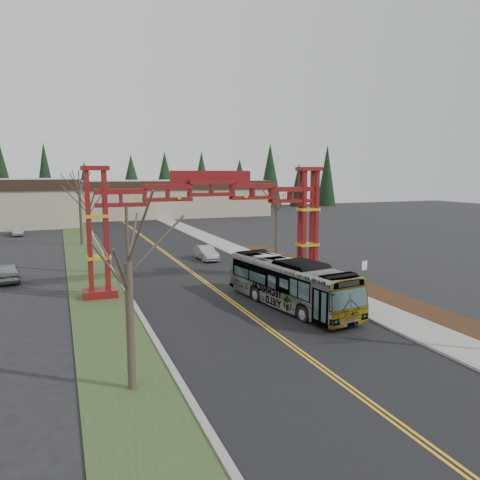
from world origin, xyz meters
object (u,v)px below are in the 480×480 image
gateway_arch (211,207)px  barrel_north (300,261)px  parked_car_far_a (17,231)px  barrel_mid (299,266)px  silver_sedan (206,253)px  bare_tree_median_near (128,263)px  bare_tree_median_mid (89,208)px  parked_car_near_a (8,272)px  street_sign (364,270)px  transit_bus (290,283)px  bare_tree_right_far (277,207)px  bare_tree_median_far (79,190)px  retail_building_east (165,198)px  barrel_south (326,273)px

gateway_arch → barrel_north: 12.37m
parked_car_far_a → barrel_mid: parked_car_far_a is taller
silver_sedan → bare_tree_median_near: (-10.86, -25.58, 4.36)m
bare_tree_median_mid → barrel_north: size_ratio=7.95×
barrel_mid → parked_car_near_a: bearing=167.6°
parked_car_near_a → bare_tree_median_near: bare_tree_median_near is taller
silver_sedan → street_sign: bearing=-70.2°
bare_tree_median_near → street_sign: (17.43, 9.13, -3.37)m
parked_car_far_a → street_sign: 49.97m
transit_bus → barrel_mid: size_ratio=10.82×
bare_tree_median_near → bare_tree_right_far: size_ratio=1.01×
silver_sedan → bare_tree_median_far: bare_tree_median_far is taller
retail_building_east → bare_tree_right_far: bare_tree_right_far is taller
parked_car_far_a → bare_tree_median_mid: 30.31m
street_sign → parked_car_far_a: bearing=120.3°
barrel_south → barrel_mid: size_ratio=0.93×
bare_tree_median_near → gateway_arch: bearing=61.4°
gateway_arch → barrel_south: bearing=-4.4°
barrel_mid → parked_car_far_a: bearing=125.0°
barrel_mid → bare_tree_median_mid: bearing=160.0°
barrel_south → street_sign: bearing=-88.9°
bare_tree_median_mid → bare_tree_right_far: size_ratio=1.08×
parked_car_near_a → barrel_mid: 23.52m
silver_sedan → bare_tree_median_far: 18.84m
barrel_south → bare_tree_median_far: bearing=123.8°
bare_tree_right_far → street_sign: 15.77m
bare_tree_right_far → silver_sedan: bearing=171.5°
bare_tree_median_far → street_sign: 35.63m
parked_car_near_a → parked_car_far_a: bearing=-92.5°
silver_sedan → barrel_mid: 10.11m
gateway_arch → bare_tree_median_mid: 11.81m
transit_bus → bare_tree_right_far: size_ratio=1.56×
retail_building_east → transit_bus: (-6.98, -68.60, -1.97)m
silver_sedan → barrel_north: silver_sedan is taller
bare_tree_median_mid → bare_tree_median_far: size_ratio=0.88×
silver_sedan → barrel_north: (7.10, -6.06, -0.20)m
parked_car_far_a → barrel_mid: bearing=-62.2°
gateway_arch → barrel_north: gateway_arch is taller
parked_car_near_a → bare_tree_median_far: 19.48m
transit_bus → barrel_mid: transit_bus is taller
retail_building_east → transit_bus: bearing=-95.8°
street_sign → barrel_south: 4.97m
gateway_arch → street_sign: bearing=-30.5°
parked_car_far_a → bare_tree_right_far: 38.13m
parked_car_near_a → barrel_north: parked_car_near_a is taller
silver_sedan → bare_tree_right_far: bare_tree_right_far is taller
retail_building_east → gateway_arch: bearing=-99.2°
retail_building_east → bare_tree_median_far: size_ratio=4.33×
gateway_arch → retail_building_east: 62.80m
barrel_mid → retail_building_east: bearing=88.7°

